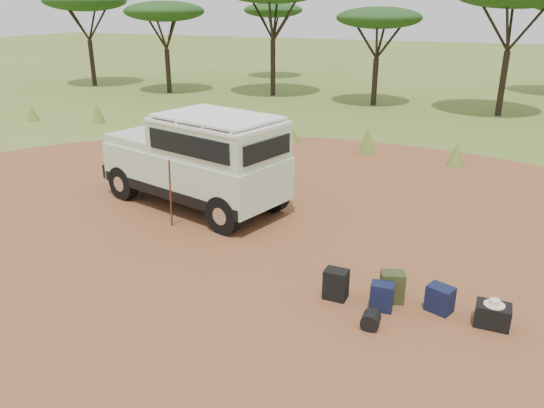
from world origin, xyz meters
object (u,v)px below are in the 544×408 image
at_px(safari_vehicle, 199,162).
at_px(backpack_navy, 382,297).
at_px(walking_staff, 170,194).
at_px(duffel_navy, 440,299).
at_px(hard_case, 493,315).
at_px(backpack_olive, 392,287).
at_px(backpack_black, 336,284).

relative_size(safari_vehicle, backpack_navy, 10.72).
bearing_deg(walking_staff, safari_vehicle, 54.43).
height_order(walking_staff, duffel_navy, walking_staff).
relative_size(walking_staff, hard_case, 3.18).
distance_m(walking_staff, duffel_navy, 6.28).
distance_m(backpack_navy, hard_case, 1.77).
height_order(walking_staff, backpack_navy, walking_staff).
bearing_deg(backpack_olive, backpack_navy, -126.10).
bearing_deg(backpack_black, walking_staff, 162.13).
distance_m(backpack_navy, backpack_olive, 0.36).
bearing_deg(backpack_olive, hard_case, -23.02).
distance_m(safari_vehicle, duffel_navy, 6.91).
distance_m(safari_vehicle, backpack_navy, 6.25).
xyz_separation_m(walking_staff, backpack_navy, (5.22, -1.55, -0.60)).
relative_size(safari_vehicle, duffel_navy, 11.47).
height_order(backpack_black, duffel_navy, backpack_black).
height_order(duffel_navy, hard_case, duffel_navy).
bearing_deg(duffel_navy, backpack_black, -149.32).
bearing_deg(safari_vehicle, walking_staff, -69.31).
bearing_deg(walking_staff, hard_case, -51.89).
height_order(walking_staff, backpack_olive, walking_staff).
xyz_separation_m(safari_vehicle, hard_case, (7.12, -2.83, -0.99)).
bearing_deg(duffel_navy, backpack_olive, -158.92).
height_order(backpack_navy, backpack_olive, backpack_olive).
bearing_deg(safari_vehicle, backpack_black, -18.55).
distance_m(backpack_black, backpack_navy, 0.83).
height_order(backpack_black, backpack_olive, backpack_olive).
bearing_deg(hard_case, backpack_black, -176.02).
bearing_deg(backpack_navy, safari_vehicle, 144.08).
distance_m(walking_staff, backpack_black, 4.68).
bearing_deg(hard_case, backpack_navy, -172.56).
bearing_deg(safari_vehicle, backpack_olive, -11.42).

